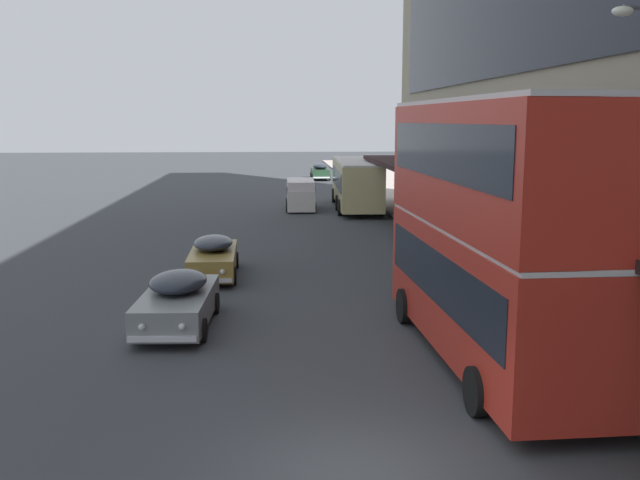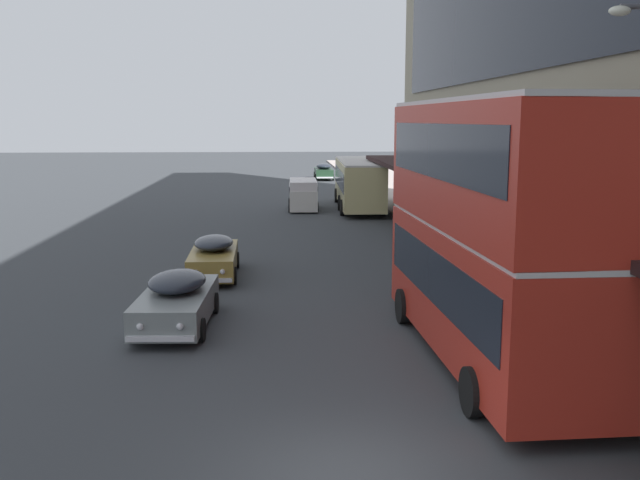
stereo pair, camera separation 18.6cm
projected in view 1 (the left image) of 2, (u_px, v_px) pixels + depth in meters
ground at (353, 480)px, 11.62m from camera, size 240.00×240.00×0.00m
transit_bus_kerbside_front at (490, 223)px, 16.82m from camera, size 3.04×10.25×6.29m
transit_bus_kerbside_rear at (356, 181)px, 46.67m from camera, size 3.08×11.12×3.19m
sedan_oncoming_front at (213, 257)px, 26.66m from camera, size 1.85×4.88×1.50m
sedan_second_mid at (320, 171)px, 69.95m from camera, size 1.85×4.96×1.59m
sedan_trailing_near at (178, 300)px, 20.13m from camera, size 2.12×4.80×1.55m
vw_van at (300, 193)px, 46.33m from camera, size 1.97×4.58×1.96m
pedestrian_at_kerb at (585, 281)px, 20.66m from camera, size 0.59×0.35×1.86m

